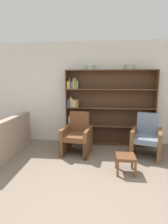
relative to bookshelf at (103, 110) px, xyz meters
The scene contains 8 objects.
ground_plane 2.67m from the bookshelf, 95.78° to the right, with size 24.00×24.00×0.00m, color #7A6B5B.
wall_back 0.52m from the bookshelf, 146.93° to the left, with size 12.00×0.06×2.75m.
bookshelf is the anchor object (origin of this frame).
bowl_copper 1.16m from the bookshelf, behind, with size 0.29×0.29×0.11m.
bowl_olive 1.29m from the bookshelf, ahead, with size 0.27×0.27×0.12m.
armchair_leather 1.06m from the bookshelf, 130.76° to the right, with size 0.73×0.76×0.97m.
armchair_cushioned 1.34m from the bookshelf, 34.81° to the right, with size 0.81×0.84×0.97m.
footstool 1.74m from the bookshelf, 74.42° to the right, with size 0.35×0.35×0.34m.
Camera 1 is at (0.21, -2.20, 1.71)m, focal length 28.00 mm.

